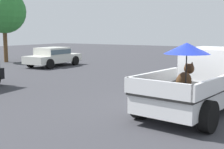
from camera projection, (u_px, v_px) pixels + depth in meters
The scene contains 4 objects.
ground_plane at pixel (198, 111), 9.50m from camera, with size 80.00×80.00×0.00m, color #38383D.
pickup_truck_main at pixel (205, 79), 9.68m from camera, with size 5.24×2.76×2.18m.
parked_sedan_near at pixel (53, 56), 21.69m from camera, with size 4.31×2.00×1.33m.
tree_by_lot at pixel (4, 12), 24.18m from camera, with size 3.43×3.43×5.72m.
Camera 1 is at (-9.28, -2.57, 2.46)m, focal length 49.38 mm.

